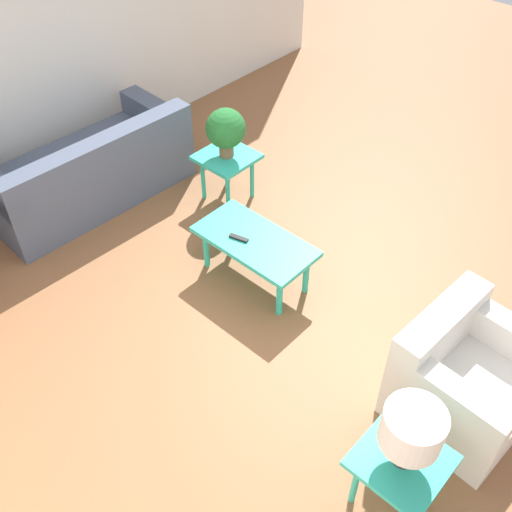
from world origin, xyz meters
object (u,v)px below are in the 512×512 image
potted_plant (226,129)px  side_table_lamp (400,466)px  sofa (89,172)px  side_table_plant (227,162)px  coffee_table (255,244)px  table_lamp (412,431)px  armchair (463,378)px

potted_plant → side_table_lamp: bearing=152.3°
sofa → side_table_plant: 1.30m
coffee_table → table_lamp: size_ratio=2.23×
table_lamp → sofa: bearing=-9.0°
sofa → table_lamp: table_lamp is taller
side_table_plant → side_table_lamp: size_ratio=1.00×
side_table_lamp → armchair: bearing=-87.2°
armchair → side_table_lamp: 0.85m
table_lamp → armchair: bearing=-87.2°
sofa → table_lamp: bearing=83.5°
potted_plant → table_lamp: 3.19m
side_table_lamp → potted_plant: size_ratio=1.06×
sofa → coffee_table: sofa is taller
armchair → sofa: bearing=97.2°
side_table_plant → table_lamp: bearing=152.3°
side_table_plant → potted_plant: potted_plant is taller
coffee_table → side_table_lamp: size_ratio=2.01×
sofa → armchair: sofa is taller
coffee_table → side_table_lamp: (-1.88, 0.84, 0.03)m
coffee_table → table_lamp: 2.10m
side_table_plant → potted_plant: 0.35m
armchair → table_lamp: bearing=-173.8°
side_table_lamp → table_lamp: bearing=180.0°
sofa → side_table_lamp: sofa is taller
coffee_table → side_table_plant: 1.14m
side_table_lamp → table_lamp: 0.38m
armchair → coffee_table: (1.84, 0.01, 0.06)m
side_table_plant → side_table_lamp: bearing=152.3°
coffee_table → potted_plant: (0.94, -0.64, 0.38)m
armchair → potted_plant: size_ratio=1.91×
armchair → potted_plant: potted_plant is taller
sofa → side_table_plant: size_ratio=3.97×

